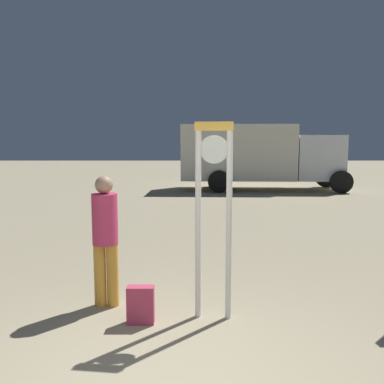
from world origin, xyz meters
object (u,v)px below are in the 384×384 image
(standing_clock, at_px, (215,204))
(backpack, at_px, (142,305))
(person_near_clock, at_px, (107,234))
(box_truck_near, at_px, (258,154))

(standing_clock, bearing_deg, backpack, -168.94)
(standing_clock, relative_size, person_near_clock, 1.39)
(backpack, distance_m, box_truck_near, 13.57)
(person_near_clock, bearing_deg, backpack, -45.95)
(standing_clock, xyz_separation_m, person_near_clock, (-1.34, 0.35, -0.44))
(backpack, bearing_deg, person_near_clock, 134.05)
(standing_clock, bearing_deg, person_near_clock, 165.41)
(person_near_clock, height_order, backpack, person_near_clock)
(standing_clock, xyz_separation_m, backpack, (-0.84, -0.17, -1.16))
(standing_clock, distance_m, box_truck_near, 13.16)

